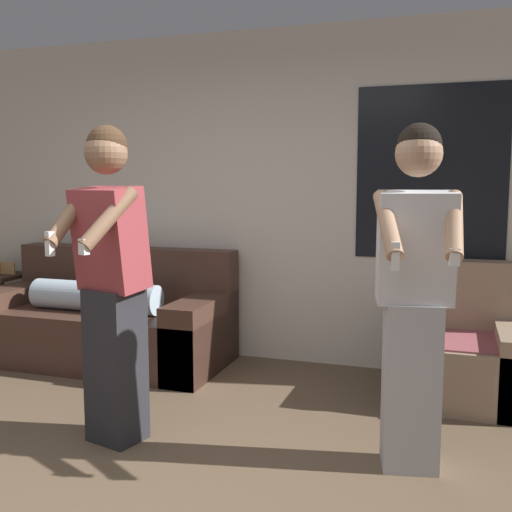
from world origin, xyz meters
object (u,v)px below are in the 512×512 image
Objects in this scene: person_left at (111,280)px; armchair at (458,354)px; person_right at (414,293)px; couch at (108,322)px.

armchair is at bearing 36.73° from person_left.
couch is at bearing 155.26° from person_right.
person_right is (-0.24, -1.20, 0.63)m from armchair.
couch is 2.77m from armchair.
armchair is 2.42m from person_left.
couch is 1.74m from person_left.
person_right is (2.53, -1.17, 0.60)m from couch.
couch is 1.13× the size of person_left.
person_left is (0.90, -1.36, 0.61)m from couch.
armchair is 0.52× the size of person_right.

